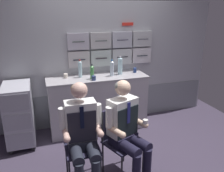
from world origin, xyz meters
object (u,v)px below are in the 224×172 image
crew_member_center (127,127)px  water_bottle_tall (120,66)px  coffee_cup_spare (94,78)px  folding_chair_left (81,138)px  folding_chair_center (118,134)px  crew_member_left (82,132)px  service_trolley (19,113)px

crew_member_center → water_bottle_tall: bearing=73.7°
crew_member_center → coffee_cup_spare: bearing=95.5°
folding_chair_left → folding_chair_center: 0.47m
folding_chair_center → folding_chair_left: bearing=173.8°
crew_member_left → folding_chair_center: 0.51m
service_trolley → water_bottle_tall: 1.78m
crew_member_center → folding_chair_left: bearing=159.0°
service_trolley → folding_chair_left: (0.75, -1.03, 0.02)m
folding_chair_center → crew_member_center: size_ratio=0.68×
folding_chair_center → coffee_cup_spare: 1.12m
crew_member_center → service_trolley: bearing=136.0°
crew_member_left → coffee_cup_spare: (0.42, 1.13, 0.28)m
crew_member_center → water_bottle_tall: (0.40, 1.38, 0.40)m
service_trolley → water_bottle_tall: (1.68, 0.15, 0.58)m
folding_chair_center → service_trolley: bearing=138.4°
folding_chair_left → crew_member_center: size_ratio=0.68×
coffee_cup_spare → water_bottle_tall: bearing=21.8°
folding_chair_left → folding_chair_center: bearing=-6.2°
water_bottle_tall → coffee_cup_spare: bearing=-158.2°
folding_chair_left → coffee_cup_spare: coffee_cup_spare is taller
folding_chair_left → crew_member_left: 0.23m
folding_chair_left → water_bottle_tall: size_ratio=2.72×
folding_chair_center → crew_member_center: 0.23m
service_trolley → coffee_cup_spare: bearing=-2.8°
service_trolley → coffee_cup_spare: 1.25m
crew_member_left → crew_member_center: size_ratio=1.01×
folding_chair_left → coffee_cup_spare: 1.15m
folding_chair_center → water_bottle_tall: bearing=69.3°
crew_member_left → water_bottle_tall: 1.68m
coffee_cup_spare → crew_member_center: bearing=-84.5°
folding_chair_left → water_bottle_tall: water_bottle_tall is taller
crew_member_left → coffee_cup_spare: bearing=69.8°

